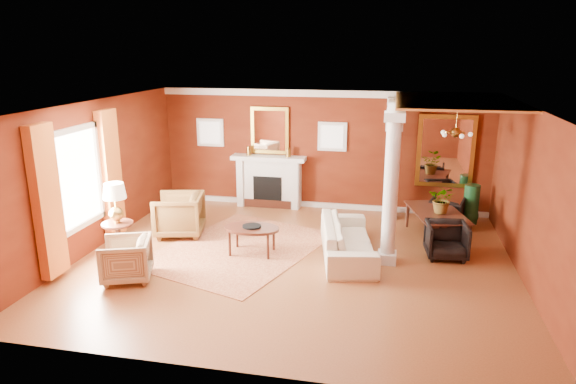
% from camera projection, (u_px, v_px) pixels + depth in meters
% --- Properties ---
extents(ground, '(8.00, 8.00, 0.00)m').
position_uv_depth(ground, '(294.00, 261.00, 9.63)').
color(ground, brown).
rests_on(ground, ground).
extents(room_shell, '(8.04, 7.04, 2.92)m').
position_uv_depth(room_shell, '(295.00, 156.00, 9.08)').
color(room_shell, '#65220E').
rests_on(room_shell, ground).
extents(fireplace, '(1.85, 0.42, 1.29)m').
position_uv_depth(fireplace, '(269.00, 181.00, 12.84)').
color(fireplace, silver).
rests_on(fireplace, ground).
extents(overmantel_mirror, '(0.95, 0.07, 1.15)m').
position_uv_depth(overmantel_mirror, '(270.00, 131.00, 12.62)').
color(overmantel_mirror, gold).
rests_on(overmantel_mirror, fireplace).
extents(flank_window_left, '(0.70, 0.07, 0.70)m').
position_uv_depth(flank_window_left, '(210.00, 132.00, 12.97)').
color(flank_window_left, silver).
rests_on(flank_window_left, room_shell).
extents(flank_window_right, '(0.70, 0.07, 0.70)m').
position_uv_depth(flank_window_right, '(332.00, 137.00, 12.36)').
color(flank_window_right, silver).
rests_on(flank_window_right, room_shell).
extents(left_window, '(0.21, 2.55, 2.60)m').
position_uv_depth(left_window, '(81.00, 185.00, 9.44)').
color(left_window, white).
rests_on(left_window, room_shell).
extents(column_front, '(0.36, 0.36, 2.80)m').
position_uv_depth(column_front, '(391.00, 189.00, 9.20)').
color(column_front, silver).
rests_on(column_front, ground).
extents(column_back, '(0.36, 0.36, 2.80)m').
position_uv_depth(column_back, '(392.00, 158.00, 11.74)').
color(column_back, silver).
rests_on(column_back, ground).
extents(header_beam, '(0.30, 3.20, 0.32)m').
position_uv_depth(header_beam, '(395.00, 112.00, 10.38)').
color(header_beam, silver).
rests_on(header_beam, column_front).
extents(amber_ceiling, '(2.30, 3.40, 0.04)m').
position_uv_depth(amber_ceiling, '(456.00, 101.00, 9.95)').
color(amber_ceiling, '#E69543').
rests_on(amber_ceiling, room_shell).
extents(dining_mirror, '(1.30, 0.07, 1.70)m').
position_uv_depth(dining_mirror, '(446.00, 151.00, 11.90)').
color(dining_mirror, gold).
rests_on(dining_mirror, room_shell).
extents(chandelier, '(0.60, 0.62, 0.75)m').
position_uv_depth(chandelier, '(456.00, 132.00, 10.15)').
color(chandelier, olive).
rests_on(chandelier, room_shell).
extents(crown_trim, '(8.00, 0.08, 0.16)m').
position_uv_depth(crown_trim, '(323.00, 94.00, 12.13)').
color(crown_trim, silver).
rests_on(crown_trim, room_shell).
extents(base_trim, '(8.00, 0.08, 0.12)m').
position_uv_depth(base_trim, '(321.00, 205.00, 12.88)').
color(base_trim, silver).
rests_on(base_trim, ground).
extents(rug, '(3.66, 4.22, 0.01)m').
position_uv_depth(rug, '(239.00, 249.00, 10.22)').
color(rug, maroon).
rests_on(rug, ground).
extents(sofa, '(1.10, 2.42, 0.91)m').
position_uv_depth(sofa, '(348.00, 234.00, 9.75)').
color(sofa, white).
rests_on(sofa, ground).
extents(armchair_leopard, '(1.09, 1.13, 0.99)m').
position_uv_depth(armchair_leopard, '(179.00, 213.00, 10.87)').
color(armchair_leopard, black).
rests_on(armchair_leopard, ground).
extents(armchair_stripe, '(0.97, 1.00, 0.82)m').
position_uv_depth(armchair_stripe, '(126.00, 257.00, 8.77)').
color(armchair_stripe, tan).
rests_on(armchair_stripe, ground).
extents(coffee_table, '(1.08, 1.08, 0.54)m').
position_uv_depth(coffee_table, '(252.00, 229.00, 9.87)').
color(coffee_table, black).
rests_on(coffee_table, ground).
extents(coffee_book, '(0.15, 0.02, 0.20)m').
position_uv_depth(coffee_book, '(249.00, 223.00, 9.79)').
color(coffee_book, black).
rests_on(coffee_book, coffee_table).
extents(side_table, '(0.58, 0.58, 1.45)m').
position_uv_depth(side_table, '(116.00, 208.00, 9.60)').
color(side_table, black).
rests_on(side_table, ground).
extents(dining_table, '(1.00, 1.79, 0.95)m').
position_uv_depth(dining_table, '(438.00, 217.00, 10.63)').
color(dining_table, black).
rests_on(dining_table, ground).
extents(dining_chair_near, '(0.80, 0.76, 0.76)m').
position_uv_depth(dining_chair_near, '(447.00, 239.00, 9.72)').
color(dining_chair_near, black).
rests_on(dining_chair_near, ground).
extents(dining_chair_far, '(0.83, 0.80, 0.71)m').
position_uv_depth(dining_chair_far, '(447.00, 211.00, 11.45)').
color(dining_chair_far, black).
rests_on(dining_chair_far, ground).
extents(green_urn, '(0.38, 0.38, 0.92)m').
position_uv_depth(green_urn, '(471.00, 208.00, 11.63)').
color(green_urn, '#15421F').
rests_on(green_urn, ground).
extents(potted_plant, '(0.69, 0.72, 0.46)m').
position_uv_depth(potted_plant, '(444.00, 186.00, 10.36)').
color(potted_plant, '#26591E').
rests_on(potted_plant, dining_table).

